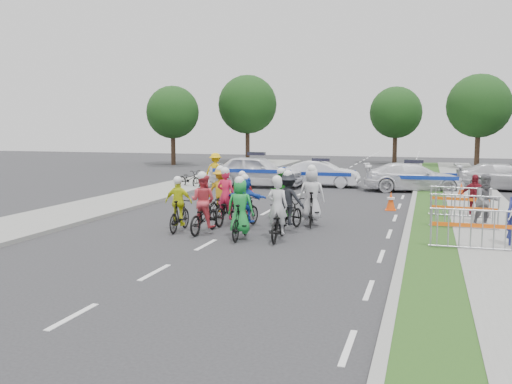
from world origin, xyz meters
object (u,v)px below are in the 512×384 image
(barrier_1, at_px, (464,214))
(tree_1, at_px, (479,106))
(rider_1, at_px, (241,215))
(cone_1, at_px, (461,191))
(rider_7, at_px, (312,202))
(spectator_1, at_px, (486,201))
(barrier_0, at_px, (471,231))
(tree_4, at_px, (396,113))
(police_car_2, at_px, (413,177))
(civilian_sedan, at_px, (504,177))
(barrier_2, at_px, (460,204))
(rider_2, at_px, (204,210))
(tree_0, at_px, (173,112))
(rider_4, at_px, (288,207))
(rider_10, at_px, (221,197))
(rider_5, at_px, (245,205))
(police_car_0, at_px, (256,171))
(police_car_1, at_px, (321,174))
(rider_6, at_px, (226,205))
(rider_9, at_px, (243,201))
(cone_0, at_px, (391,201))
(tree_3, at_px, (248,105))
(parked_bike, at_px, (189,179))
(spectator_2, at_px, (474,197))
(rider_8, at_px, (281,201))
(rider_3, at_px, (179,210))
(marshal_hiviz, at_px, (216,170))

(barrier_1, distance_m, tree_1, 26.42)
(rider_1, xyz_separation_m, cone_1, (6.42, 11.32, -0.36))
(rider_7, bearing_deg, spectator_1, -175.43)
(barrier_0, bearing_deg, rider_1, 179.47)
(spectator_1, height_order, tree_4, tree_4)
(police_car_2, xyz_separation_m, tree_4, (-1.98, 19.53, 3.50))
(civilian_sedan, xyz_separation_m, barrier_2, (-2.49, -9.80, -0.11))
(rider_2, relative_size, tree_0, 0.29)
(cone_1, bearing_deg, barrier_0, -91.82)
(rider_4, height_order, rider_10, rider_4)
(rider_1, relative_size, police_car_2, 0.38)
(rider_5, distance_m, police_car_0, 11.64)
(rider_1, height_order, police_car_1, rider_1)
(rider_6, xyz_separation_m, barrier_0, (7.26, -2.23, -0.06))
(rider_5, relative_size, cone_1, 2.41)
(rider_9, distance_m, cone_0, 5.92)
(rider_7, distance_m, rider_10, 3.42)
(police_car_0, bearing_deg, cone_0, -131.26)
(civilian_sedan, xyz_separation_m, cone_0, (-4.86, -8.17, -0.32))
(barrier_0, height_order, tree_3, tree_3)
(barrier_1, bearing_deg, tree_4, 97.03)
(police_car_1, bearing_deg, parked_bike, 114.20)
(tree_0, height_order, tree_1, tree_1)
(rider_7, distance_m, tree_0, 29.32)
(police_car_0, height_order, tree_0, tree_0)
(cone_1, xyz_separation_m, tree_1, (1.94, 17.66, 4.20))
(spectator_2, height_order, cone_1, spectator_2)
(rider_10, bearing_deg, tree_3, -64.49)
(rider_9, xyz_separation_m, barrier_1, (7.04, -0.25, -0.09))
(rider_7, bearing_deg, barrier_2, -159.37)
(rider_6, height_order, barrier_1, rider_6)
(police_car_2, bearing_deg, rider_7, 156.19)
(tree_0, bearing_deg, rider_8, -57.69)
(rider_9, height_order, police_car_2, rider_9)
(rider_1, bearing_deg, rider_9, -75.80)
(police_car_1, xyz_separation_m, police_car_2, (4.69, -0.91, 0.02))
(tree_4, bearing_deg, rider_6, -96.60)
(rider_8, xyz_separation_m, rider_10, (-2.21, 0.19, 0.03))
(rider_7, height_order, tree_1, tree_1)
(rider_3, bearing_deg, rider_8, -136.39)
(rider_1, height_order, spectator_2, rider_1)
(police_car_1, xyz_separation_m, cone_1, (6.77, -3.03, -0.32))
(cone_1, bearing_deg, rider_8, -127.04)
(barrier_0, xyz_separation_m, parked_bike, (-12.63, 11.63, -0.09))
(police_car_1, distance_m, police_car_2, 4.78)
(rider_9, relative_size, barrier_0, 0.83)
(spectator_1, xyz_separation_m, parked_bike, (-13.33, 7.69, -0.38))
(rider_3, xyz_separation_m, tree_3, (-7.50, 30.38, 4.23))
(cone_0, bearing_deg, rider_3, -133.10)
(marshal_hiviz, height_order, barrier_0, marshal_hiviz)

